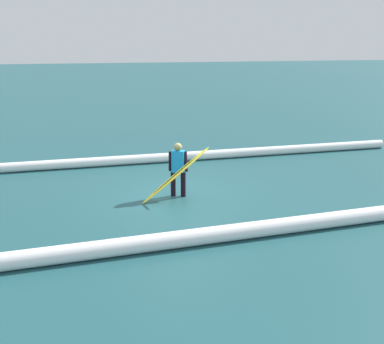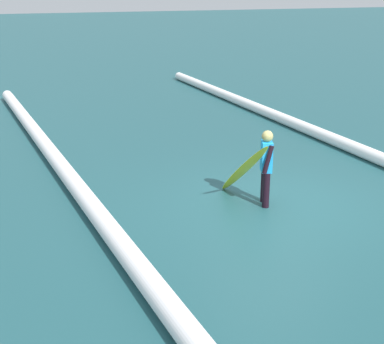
{
  "view_description": "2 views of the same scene",
  "coord_description": "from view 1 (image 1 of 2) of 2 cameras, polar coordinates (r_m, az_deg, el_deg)",
  "views": [
    {
      "loc": [
        2.7,
        12.4,
        4.21
      ],
      "look_at": [
        0.13,
        1.89,
        1.17
      ],
      "focal_mm": 44.35,
      "sensor_mm": 36.0,
      "label": 1
    },
    {
      "loc": [
        -8.82,
        5.14,
        4.15
      ],
      "look_at": [
        0.54,
        1.53,
        0.7
      ],
      "focal_mm": 51.46,
      "sensor_mm": 36.0,
      "label": 2
    }
  ],
  "objects": [
    {
      "name": "wave_crest_midground",
      "position": [
        9.77,
        -7.84,
        -8.81
      ],
      "size": [
        21.69,
        1.82,
        0.36
      ],
      "primitive_type": "cylinder",
      "rotation": [
        0.0,
        1.57,
        0.07
      ],
      "color": "white",
      "rests_on": "ground_plane"
    },
    {
      "name": "wave_crest_foreground",
      "position": [
        16.49,
        -13.9,
        1.02
      ],
      "size": [
        23.92,
        0.86,
        0.32
      ],
      "primitive_type": "cylinder",
      "rotation": [
        0.0,
        1.57,
        0.02
      ],
      "color": "white",
      "rests_on": "ground_plane"
    },
    {
      "name": "surfer",
      "position": [
        12.96,
        -1.69,
        0.63
      ],
      "size": [
        0.49,
        0.34,
        1.51
      ],
      "rotation": [
        0.0,
        0.0,
        5.92
      ],
      "color": "black",
      "rests_on": "ground_plane"
    },
    {
      "name": "surfboard",
      "position": [
        12.57,
        -1.99,
        -0.41
      ],
      "size": [
        1.86,
        0.3,
        1.48
      ],
      "color": "yellow",
      "rests_on": "ground_plane"
    },
    {
      "name": "ground_plane",
      "position": [
        13.37,
        -1.41,
        -2.66
      ],
      "size": [
        154.4,
        154.4,
        0.0
      ],
      "primitive_type": "plane",
      "color": "#1F4E54"
    }
  ]
}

